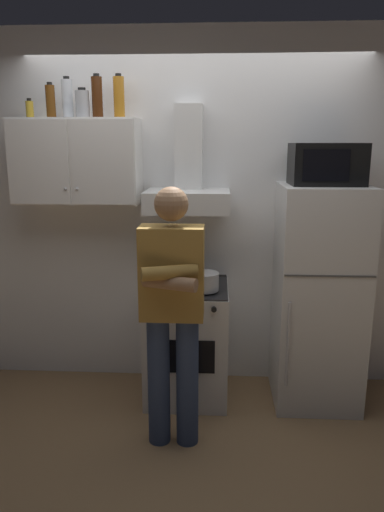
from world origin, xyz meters
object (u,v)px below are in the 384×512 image
Objects in this scene: bottle_beer_brown at (51,101)px; person_standing at (172,310)px; upper_cabinet at (77,161)px; bottle_rum_dark at (97,97)px; bottle_spice_jar at (30,109)px; bottle_canister_steel at (82,104)px; bottle_vodka_clear at (67,99)px; refrigerator at (318,297)px; stove_oven at (187,341)px; cooking_pot at (204,281)px; bottle_liquor_amber at (119,97)px; microwave at (326,164)px; range_hood at (188,183)px.

person_standing is at bearing -38.64° from bottle_beer_brown.
person_standing is (0.75, -0.73, -0.85)m from upper_cabinet.
upper_cabinet is 0.47m from bottle_rum_dark.
bottle_rum_dark is at bearing -4.39° from bottle_spice_jar.
bottle_canister_steel is 0.13m from bottle_vodka_clear.
refrigerator is at bearing -4.40° from bottle_vodka_clear.
refrigerator is (0.95, 0.00, 0.37)m from stove_oven.
bottle_vodka_clear reaches higher than cooking_pot.
stove_oven is 2.93× the size of bottle_liquor_amber.
bottle_liquor_amber is at bearing 174.57° from microwave.
cooking_pot is 2.19× the size of bottle_spice_jar.
bottle_rum_dark is (-0.63, -0.01, 0.59)m from range_hood.
bottle_vodka_clear is at bearing 179.15° from range_hood.
range_hood is at bearing 2.12° from bottle_canister_steel.
range_hood is at bearing -0.85° from bottle_vodka_clear.
cooking_pot is at bearing 69.70° from person_standing.
person_standing is 1.79m from bottle_spice_jar.
refrigerator is 0.94m from microwave.
cooking_pot is 1.02× the size of bottle_liquor_amber.
bottle_beer_brown is (-1.10, 0.25, 1.23)m from cooking_pot.
bottle_beer_brown is at bearing 178.25° from bottle_rum_dark.
bottle_liquor_amber reaches higher than stove_oven.
bottle_beer_brown is (-0.34, 0.01, -0.03)m from bottle_rum_dark.
stove_oven is 3.61× the size of bottle_beer_brown.
microwave is 0.29× the size of person_standing.
bottle_spice_jar is at bearing 167.73° from cooking_pot.
stove_oven is 2.88× the size of cooking_pot.
bottle_vodka_clear reaches higher than microwave.
person_standing reaches higher than refrigerator.
bottle_vodka_clear reaches higher than bottle_beer_brown.
bottle_canister_steel is at bearing 176.64° from refrigerator.
bottle_canister_steel is 0.11m from bottle_rum_dark.
bottle_rum_dark is (-1.58, 0.10, 0.45)m from microwave.
range_hood is 2.55× the size of bottle_rum_dark.
stove_oven is 0.77m from person_standing.
bottle_spice_jar is 0.51m from bottle_rum_dark.
bottle_canister_steel is at bearing 172.27° from stove_oven.
bottle_vodka_clear is at bearing 176.18° from microwave.
stove_oven is at bearing -9.31° from bottle_vodka_clear.
person_standing is 1.58m from bottle_canister_steel.
bottle_rum_dark is (0.17, -0.01, 0.44)m from upper_cabinet.
bottle_rum_dark is (-0.15, -0.04, -0.00)m from bottle_liquor_amber.
person_standing is at bearing -110.30° from cooking_pot.
bottle_spice_jar is 0.57× the size of bottle_beer_brown.
microwave is 1.98× the size of bottle_beer_brown.
microwave is (0.95, -0.11, 0.14)m from range_hood.
cooking_pot is at bearing -171.68° from refrigerator.
cooking_pot is at bearing -24.03° from bottle_liquor_amber.
bottle_vodka_clear is 1.16× the size of bottle_beer_brown.
upper_cabinet reaches higher than refrigerator.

